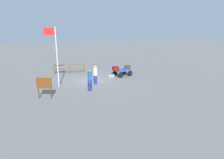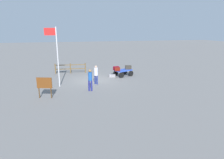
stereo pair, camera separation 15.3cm
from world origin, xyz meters
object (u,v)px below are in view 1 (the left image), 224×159
(suitcase_dark, at_px, (117,69))
(suitcase_grey, at_px, (111,76))
(luggage_cart, at_px, (122,72))
(suitcase_tan, at_px, (115,68))
(suitcase_olive, at_px, (127,67))
(signboard, at_px, (44,85))
(worker_trailing, at_px, (90,79))
(worker_lead, at_px, (95,73))
(flagpole, at_px, (55,52))

(suitcase_dark, distance_m, suitcase_grey, 0.89)
(luggage_cart, distance_m, suitcase_grey, 1.30)
(suitcase_grey, bearing_deg, suitcase_tan, -150.30)
(luggage_cart, relative_size, suitcase_olive, 3.07)
(signboard, bearing_deg, suitcase_dark, -144.28)
(suitcase_tan, height_order, worker_trailing, worker_trailing)
(worker_lead, bearing_deg, suitcase_olive, -145.83)
(suitcase_grey, bearing_deg, flagpole, 22.34)
(worker_trailing, xyz_separation_m, signboard, (3.39, 0.88, -0.00))
(flagpole, distance_m, signboard, 3.54)
(suitcase_olive, bearing_deg, worker_trailing, 43.85)
(flagpole, bearing_deg, suitcase_olive, -160.19)
(suitcase_olive, relative_size, signboard, 0.46)
(suitcase_dark, distance_m, flagpole, 6.62)
(suitcase_grey, height_order, worker_lead, worker_lead)
(suitcase_grey, distance_m, signboard, 8.02)
(worker_trailing, bearing_deg, flagpole, -36.81)
(worker_trailing, bearing_deg, signboard, 14.54)
(luggage_cart, distance_m, suitcase_tan, 0.84)
(flagpole, bearing_deg, signboard, 73.12)
(signboard, bearing_deg, suitcase_tan, -141.84)
(suitcase_tan, xyz_separation_m, suitcase_olive, (-1.38, -0.12, 0.01))
(suitcase_tan, xyz_separation_m, suitcase_grey, (0.50, 0.29, -0.72))
(suitcase_olive, bearing_deg, luggage_cart, 18.60)
(suitcase_dark, distance_m, suitcase_tan, 0.43)
(worker_lead, bearing_deg, worker_trailing, 67.37)
(luggage_cart, bearing_deg, suitcase_tan, -7.32)
(suitcase_tan, distance_m, suitcase_grey, 0.92)
(worker_lead, distance_m, signboard, 4.98)
(luggage_cart, xyz_separation_m, signboard, (7.46, 5.19, 0.55))
(suitcase_tan, relative_size, signboard, 0.41)
(signboard, bearing_deg, worker_lead, -146.76)
(suitcase_olive, xyz_separation_m, signboard, (8.10, 5.40, 0.15))
(suitcase_grey, distance_m, worker_trailing, 5.07)
(suitcase_dark, height_order, worker_trailing, worker_trailing)
(suitcase_olive, distance_m, worker_lead, 4.76)
(suitcase_dark, bearing_deg, suitcase_olive, -157.88)
(flagpole, relative_size, signboard, 3.31)
(suitcase_dark, relative_size, suitcase_grey, 0.86)
(suitcase_olive, distance_m, signboard, 9.73)
(worker_lead, bearing_deg, luggage_cart, -143.33)
(suitcase_grey, xyz_separation_m, signboard, (6.22, 4.99, 0.88))
(suitcase_tan, relative_size, suitcase_grey, 0.91)
(suitcase_dark, relative_size, suitcase_tan, 0.94)
(suitcase_dark, height_order, worker_lead, worker_lead)
(suitcase_tan, relative_size, flagpole, 0.12)
(signboard, bearing_deg, luggage_cart, -145.21)
(luggage_cart, distance_m, flagpole, 7.49)
(worker_lead, height_order, signboard, worker_lead)
(worker_lead, bearing_deg, signboard, 33.24)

